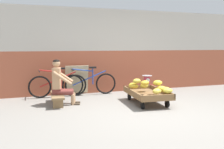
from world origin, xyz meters
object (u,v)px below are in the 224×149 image
object	(u,v)px
weighing_scale	(147,80)
shopping_bag	(162,93)
vendor_seated	(60,82)
bicycle_far_left	(90,83)
plastic_crate	(147,90)
banana_cart	(147,94)
low_bench	(57,97)
sign_board	(77,80)
bicycle_near_left	(58,85)

from	to	relation	value
weighing_scale	shopping_bag	bearing A→B (deg)	-51.15
vendor_seated	bicycle_far_left	world-z (taller)	vendor_seated
plastic_crate	shopping_bag	distance (m)	0.48
plastic_crate	weighing_scale	distance (m)	0.30
banana_cart	weighing_scale	distance (m)	1.13
weighing_scale	shopping_bag	xyz separation A→B (m)	(0.30, -0.37, -0.33)
low_bench	sign_board	distance (m)	1.35
shopping_bag	plastic_crate	bearing A→B (deg)	128.77
vendor_seated	bicycle_far_left	bearing A→B (deg)	43.64
vendor_seated	plastic_crate	world-z (taller)	vendor_seated
bicycle_far_left	sign_board	world-z (taller)	sign_board
bicycle_far_left	weighing_scale	bearing A→B (deg)	-18.54
vendor_seated	banana_cart	bearing A→B (deg)	-16.29
low_bench	weighing_scale	distance (m)	2.73
vendor_seated	sign_board	size ratio (longest dim) A/B	1.28
banana_cart	bicycle_near_left	xyz separation A→B (m)	(-2.07, 1.54, 0.11)
plastic_crate	sign_board	bearing A→B (deg)	159.09
sign_board	banana_cart	bearing A→B (deg)	-49.71
bicycle_near_left	sign_board	bearing A→B (deg)	20.22
vendor_seated	weighing_scale	bearing A→B (deg)	8.22
plastic_crate	sign_board	world-z (taller)	sign_board
bicycle_near_left	sign_board	size ratio (longest dim) A/B	1.87
sign_board	shopping_bag	size ratio (longest dim) A/B	3.70
vendor_seated	bicycle_near_left	xyz separation A→B (m)	(0.04, 0.92, -0.21)
sign_board	shopping_bag	distance (m)	2.57
weighing_scale	vendor_seated	bearing A→B (deg)	-171.78
vendor_seated	weighing_scale	size ratio (longest dim) A/B	3.80
banana_cart	bicycle_far_left	distance (m)	1.92
vendor_seated	bicycle_far_left	xyz separation A→B (m)	(0.97, 0.93, -0.21)
bicycle_near_left	bicycle_far_left	distance (m)	0.93
banana_cart	sign_board	xyz separation A→B (m)	(-1.49, 1.76, 0.20)
plastic_crate	bicycle_near_left	xyz separation A→B (m)	(-2.57, 0.54, 0.20)
banana_cart	shopping_bag	size ratio (longest dim) A/B	6.27
bicycle_near_left	low_bench	bearing A→B (deg)	-97.91
plastic_crate	bicycle_near_left	world-z (taller)	bicycle_near_left
bicycle_near_left	sign_board	distance (m)	0.63
bicycle_near_left	bicycle_far_left	world-z (taller)	same
weighing_scale	low_bench	bearing A→B (deg)	-172.49
bicycle_far_left	sign_board	xyz separation A→B (m)	(-0.35, 0.21, 0.09)
vendor_seated	shopping_bag	bearing A→B (deg)	0.18
plastic_crate	sign_board	distance (m)	2.15
weighing_scale	bicycle_far_left	world-z (taller)	bicycle_far_left
banana_cart	bicycle_near_left	size ratio (longest dim) A/B	0.91
weighing_scale	bicycle_far_left	xyz separation A→B (m)	(-1.64, 0.55, -0.10)
banana_cart	low_bench	size ratio (longest dim) A/B	1.35
low_bench	sign_board	xyz separation A→B (m)	(0.71, 1.12, 0.24)
weighing_scale	shopping_bag	distance (m)	0.58
low_bench	vendor_seated	size ratio (longest dim) A/B	0.98
banana_cart	shopping_bag	distance (m)	1.02
low_bench	shopping_bag	xyz separation A→B (m)	(3.00, -0.01, -0.08)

